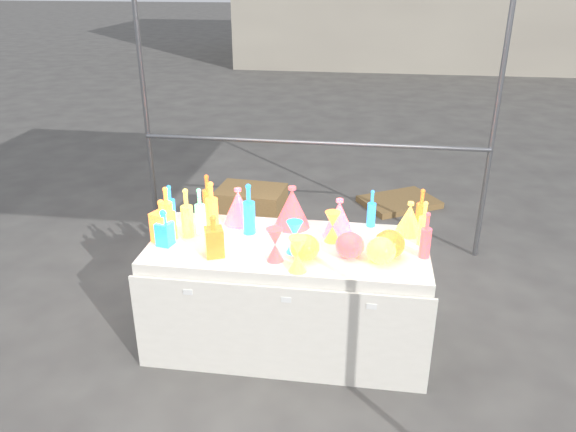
# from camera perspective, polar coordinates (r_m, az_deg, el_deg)

# --- Properties ---
(ground) EXTENTS (80.00, 80.00, 0.00)m
(ground) POSITION_cam_1_polar(r_m,az_deg,el_deg) (4.03, 0.00, -12.42)
(ground) COLOR slate
(ground) RESTS_ON ground
(display_table) EXTENTS (1.84, 0.83, 0.75)m
(display_table) POSITION_cam_1_polar(r_m,az_deg,el_deg) (3.82, -0.02, -7.98)
(display_table) COLOR white
(display_table) RESTS_ON ground
(cardboard_box_closed) EXTENTS (0.67, 0.51, 0.46)m
(cardboard_box_closed) POSITION_cam_1_polar(r_m,az_deg,el_deg) (5.46, -3.75, 0.55)
(cardboard_box_closed) COLOR olive
(cardboard_box_closed) RESTS_ON ground
(cardboard_box_flat) EXTENTS (0.95, 0.88, 0.07)m
(cardboard_box_flat) POSITION_cam_1_polar(r_m,az_deg,el_deg) (6.28, 11.24, 1.41)
(cardboard_box_flat) COLOR olive
(cardboard_box_flat) RESTS_ON ground
(bottle_0) EXTENTS (0.08, 0.08, 0.30)m
(bottle_0) POSITION_cam_1_polar(r_m,az_deg,el_deg) (3.89, -12.23, 0.82)
(bottle_0) COLOR #BC113B
(bottle_0) RESTS_ON display_table
(bottle_1) EXTENTS (0.08, 0.08, 0.29)m
(bottle_1) POSITION_cam_1_polar(r_m,az_deg,el_deg) (3.94, -11.87, 1.09)
(bottle_1) COLOR #188730
(bottle_1) RESTS_ON display_table
(bottle_2) EXTENTS (0.08, 0.08, 0.32)m
(bottle_2) POSITION_cam_1_polar(r_m,az_deg,el_deg) (4.01, -8.18, 2.02)
(bottle_2) COLOR orange
(bottle_2) RESTS_ON display_table
(bottle_4) EXTENTS (0.09, 0.09, 0.34)m
(bottle_4) POSITION_cam_1_polar(r_m,az_deg,el_deg) (3.74, -10.24, 0.33)
(bottle_4) COLOR #116E6B
(bottle_4) RESTS_ON display_table
(bottle_5) EXTENTS (0.08, 0.08, 0.32)m
(bottle_5) POSITION_cam_1_polar(r_m,az_deg,el_deg) (3.77, -8.92, 0.50)
(bottle_5) COLOR #C62786
(bottle_5) RESTS_ON display_table
(bottle_6) EXTENTS (0.09, 0.09, 0.33)m
(bottle_6) POSITION_cam_1_polar(r_m,az_deg,el_deg) (3.85, -7.76, 1.17)
(bottle_6) COLOR #BC113B
(bottle_6) RESTS_ON display_table
(bottle_7) EXTENTS (0.09, 0.09, 0.35)m
(bottle_7) POSITION_cam_1_polar(r_m,az_deg,el_deg) (3.73, -4.00, 0.73)
(bottle_7) COLOR #188730
(bottle_7) RESTS_ON display_table
(decanter_0) EXTENTS (0.16, 0.16, 0.29)m
(decanter_0) POSITION_cam_1_polar(r_m,az_deg,el_deg) (3.71, -12.64, -0.44)
(decanter_0) COLOR #BC113B
(decanter_0) RESTS_ON display_table
(decanter_1) EXTENTS (0.14, 0.14, 0.27)m
(decanter_1) POSITION_cam_1_polar(r_m,az_deg,el_deg) (3.47, -7.54, -1.99)
(decanter_1) COLOR orange
(decanter_1) RESTS_ON display_table
(decanter_2) EXTENTS (0.11, 0.11, 0.24)m
(decanter_2) POSITION_cam_1_polar(r_m,az_deg,el_deg) (3.67, -12.46, -1.14)
(decanter_2) COLOR #188730
(decanter_2) RESTS_ON display_table
(hourglass_1) EXTENTS (0.12, 0.12, 0.21)m
(hourglass_1) POSITION_cam_1_polar(r_m,az_deg,el_deg) (3.40, -1.33, -2.94)
(hourglass_1) COLOR #201A99
(hourglass_1) RESTS_ON display_table
(hourglass_2) EXTENTS (0.12, 0.12, 0.22)m
(hourglass_2) POSITION_cam_1_polar(r_m,az_deg,el_deg) (3.28, 0.99, -3.90)
(hourglass_2) COLOR #116E6B
(hourglass_2) RESTS_ON display_table
(hourglass_4) EXTENTS (0.14, 0.14, 0.21)m
(hourglass_4) POSITION_cam_1_polar(r_m,az_deg,el_deg) (3.65, 4.54, -1.08)
(hourglass_4) COLOR #BC113B
(hourglass_4) RESTS_ON display_table
(hourglass_5) EXTENTS (0.14, 0.14, 0.21)m
(hourglass_5) POSITION_cam_1_polar(r_m,az_deg,el_deg) (3.49, 0.68, -2.15)
(hourglass_5) COLOR #188730
(hourglass_5) RESTS_ON display_table
(globe_0) EXTENTS (0.22, 0.22, 0.15)m
(globe_0) POSITION_cam_1_polar(r_m,az_deg,el_deg) (3.42, 1.71, -3.35)
(globe_0) COLOR #BC113B
(globe_0) RESTS_ON display_table
(globe_1) EXTENTS (0.22, 0.22, 0.14)m
(globe_1) POSITION_cam_1_polar(r_m,az_deg,el_deg) (3.44, 9.43, -3.60)
(globe_1) COLOR #116E6B
(globe_1) RESTS_ON display_table
(globe_2) EXTENTS (0.22, 0.22, 0.15)m
(globe_2) POSITION_cam_1_polar(r_m,az_deg,el_deg) (3.51, 10.25, -2.95)
(globe_2) COLOR orange
(globe_2) RESTS_ON display_table
(globe_3) EXTENTS (0.20, 0.20, 0.14)m
(globe_3) POSITION_cam_1_polar(r_m,az_deg,el_deg) (3.47, 6.29, -3.10)
(globe_3) COLOR #201A99
(globe_3) RESTS_ON display_table
(lampshade_0) EXTENTS (0.25, 0.25, 0.26)m
(lampshade_0) POSITION_cam_1_polar(r_m,az_deg,el_deg) (3.90, -5.07, 1.04)
(lampshade_0) COLOR #FCAC35
(lampshade_0) RESTS_ON display_table
(lampshade_1) EXTENTS (0.23, 0.23, 0.26)m
(lampshade_1) POSITION_cam_1_polar(r_m,az_deg,el_deg) (3.73, 5.21, -0.12)
(lampshade_1) COLOR #FCAC35
(lampshade_1) RESTS_ON display_table
(lampshade_2) EXTENTS (0.30, 0.30, 0.29)m
(lampshade_2) POSITION_cam_1_polar(r_m,az_deg,el_deg) (3.83, 0.42, 0.96)
(lampshade_2) COLOR #201A99
(lampshade_2) RESTS_ON display_table
(lampshade_3) EXTENTS (0.19, 0.19, 0.23)m
(lampshade_3) POSITION_cam_1_polar(r_m,az_deg,el_deg) (3.83, 12.25, -0.18)
(lampshade_3) COLOR #116E6B
(lampshade_3) RESTS_ON display_table
(bottle_8) EXTENTS (0.08, 0.08, 0.27)m
(bottle_8) POSITION_cam_1_polar(r_m,az_deg,el_deg) (3.88, 8.50, 0.78)
(bottle_8) COLOR #188730
(bottle_8) RESTS_ON display_table
(bottle_9) EXTENTS (0.09, 0.09, 0.29)m
(bottle_9) POSITION_cam_1_polar(r_m,az_deg,el_deg) (3.89, 13.37, 0.67)
(bottle_9) COLOR orange
(bottle_9) RESTS_ON display_table
(bottle_10) EXTENTS (0.07, 0.07, 0.30)m
(bottle_10) POSITION_cam_1_polar(r_m,az_deg,el_deg) (3.52, 13.85, -1.87)
(bottle_10) COLOR #201A99
(bottle_10) RESTS_ON display_table
(bottle_11) EXTENTS (0.08, 0.08, 0.30)m
(bottle_11) POSITION_cam_1_polar(r_m,az_deg,el_deg) (3.68, 13.63, -0.71)
(bottle_11) COLOR #116E6B
(bottle_11) RESTS_ON display_table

